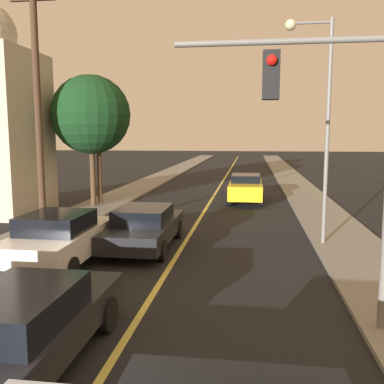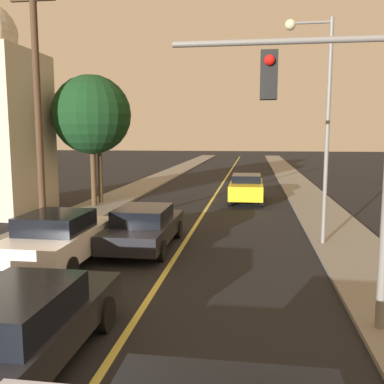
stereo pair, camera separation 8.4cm
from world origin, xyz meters
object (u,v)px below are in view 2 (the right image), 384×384
at_px(streetlamp_right, 318,104).
at_px(utility_pole_left, 38,110).
at_px(car_near_lane_second, 144,226).
at_px(car_far_oncoming, 246,187).
at_px(tree_left_far, 92,115).
at_px(tree_left_near, 99,119).
at_px(car_outer_lane_second, 59,238).
at_px(car_near_lane_front, 22,328).
at_px(traffic_signal_mast, 337,129).

xyz_separation_m(streetlamp_right, utility_pole_left, (-9.60, -0.78, -0.17)).
bearing_deg(car_near_lane_second, car_far_oncoming, 72.95).
relative_size(car_far_oncoming, tree_left_far, 0.74).
bearing_deg(tree_left_near, car_outer_lane_second, -76.04).
xyz_separation_m(car_near_lane_front, car_near_lane_second, (0.00, 7.85, -0.01)).
xyz_separation_m(car_far_oncoming, streetlamp_right, (2.48, -9.62, 4.05)).
height_order(car_near_lane_second, tree_left_near, tree_left_near).
xyz_separation_m(car_near_lane_front, car_outer_lane_second, (-1.98, 5.50, 0.08)).
relative_size(car_outer_lane_second, tree_left_far, 0.66).
height_order(streetlamp_right, tree_left_near, streetlamp_right).
height_order(traffic_signal_mast, tree_left_far, tree_left_far).
bearing_deg(traffic_signal_mast, tree_left_near, 125.02).
xyz_separation_m(streetlamp_right, tree_left_far, (-10.44, 6.42, -0.01)).
relative_size(streetlamp_right, tree_left_near, 1.30).
xyz_separation_m(car_outer_lane_second, traffic_signal_mast, (7.17, -3.22, 3.14)).
height_order(car_near_lane_second, utility_pole_left, utility_pole_left).
distance_m(traffic_signal_mast, tree_left_far, 16.40).
bearing_deg(streetlamp_right, tree_left_near, 144.56).
distance_m(car_near_lane_second, utility_pole_left, 5.53).
xyz_separation_m(car_outer_lane_second, tree_left_far, (-2.70, 9.85, 4.05)).
bearing_deg(utility_pole_left, car_far_oncoming, 55.61).
bearing_deg(tree_left_far, car_near_lane_front, -73.05).
distance_m(car_outer_lane_second, utility_pole_left, 5.07).
bearing_deg(car_outer_lane_second, car_near_lane_front, -70.22).
relative_size(car_near_lane_second, streetlamp_right, 0.65).
xyz_separation_m(streetlamp_right, tree_left_near, (-10.44, 7.43, -0.21)).
bearing_deg(tree_left_near, car_near_lane_second, -61.20).
height_order(traffic_signal_mast, streetlamp_right, streetlamp_right).
distance_m(utility_pole_left, tree_left_near, 8.25).
bearing_deg(car_near_lane_second, car_outer_lane_second, -130.01).
distance_m(streetlamp_right, utility_pole_left, 9.63).
bearing_deg(streetlamp_right, traffic_signal_mast, -94.92).
relative_size(car_near_lane_front, tree_left_near, 0.86).
relative_size(tree_left_near, tree_left_far, 0.86).
distance_m(car_near_lane_front, tree_left_far, 16.56).
bearing_deg(car_far_oncoming, car_near_lane_front, 79.97).
xyz_separation_m(car_near_lane_front, car_far_oncoming, (3.28, 18.55, 0.09)).
distance_m(car_near_lane_second, tree_left_near, 10.48).
height_order(car_far_oncoming, tree_left_near, tree_left_near).
xyz_separation_m(tree_left_near, tree_left_far, (0.00, -1.02, 0.20)).
bearing_deg(car_near_lane_front, car_far_oncoming, 79.97).
bearing_deg(traffic_signal_mast, car_near_lane_front, -156.36).
distance_m(car_near_lane_second, traffic_signal_mast, 8.28).
bearing_deg(car_outer_lane_second, car_near_lane_second, 49.99).
relative_size(utility_pole_left, tree_left_far, 1.31).
bearing_deg(utility_pole_left, car_near_lane_front, -64.81).
height_order(car_near_lane_front, car_far_oncoming, car_far_oncoming).
bearing_deg(car_near_lane_front, tree_left_far, 106.95).
height_order(car_far_oncoming, tree_left_far, tree_left_far).
bearing_deg(tree_left_near, car_far_oncoming, 15.35).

